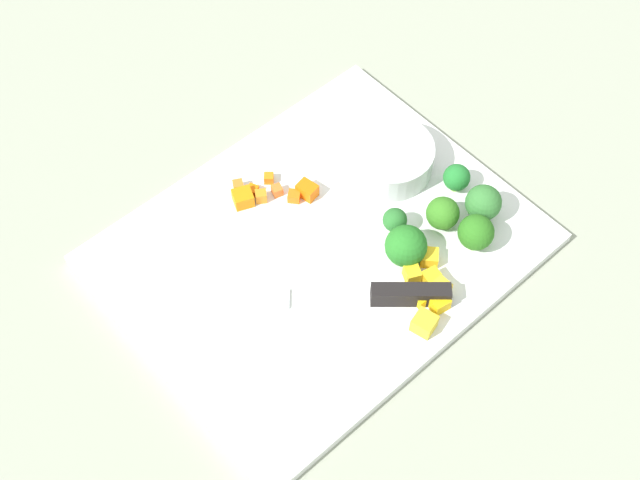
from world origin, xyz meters
TOP-DOWN VIEW (x-y plane):
  - ground_plane at (0.00, 0.00)m, footprint 4.00×4.00m
  - cutting_board at (0.00, 0.00)m, footprint 0.40×0.32m
  - prep_bowl at (0.12, 0.03)m, footprint 0.10×0.10m
  - chef_knife at (-0.02, -0.07)m, footprint 0.24×0.22m
  - carrot_dice_0 at (-0.01, 0.10)m, footprint 0.01×0.01m
  - carrot_dice_1 at (0.01, 0.10)m, footprint 0.01×0.01m
  - carrot_dice_2 at (0.03, 0.06)m, footprint 0.02×0.02m
  - carrot_dice_3 at (-0.01, 0.08)m, footprint 0.02×0.02m
  - carrot_dice_4 at (0.02, 0.06)m, footprint 0.02×0.02m
  - carrot_dice_5 at (-0.02, 0.11)m, footprint 0.01×0.01m
  - carrot_dice_6 at (0.01, 0.08)m, footprint 0.01×0.01m
  - carrot_dice_7 at (-0.02, 0.09)m, footprint 0.03×0.03m
  - pepper_dice_0 at (0.04, -0.09)m, footprint 0.02×0.02m
  - pepper_dice_1 at (0.05, -0.11)m, footprint 0.02×0.02m
  - pepper_dice_2 at (0.05, -0.12)m, footprint 0.02×0.02m
  - pepper_dice_3 at (0.01, -0.14)m, footprint 0.02×0.02m
  - pepper_dice_4 at (0.06, -0.06)m, footprint 0.02×0.02m
  - pepper_dice_5 at (0.07, -0.09)m, footprint 0.02×0.02m
  - pepper_dice_6 at (0.03, -0.11)m, footprint 0.01×0.01m
  - pepper_dice_7 at (0.04, -0.13)m, footprint 0.02×0.02m
  - broccoli_floret_0 at (0.15, -0.08)m, footprint 0.04×0.04m
  - broccoli_floret_1 at (0.07, -0.04)m, footprint 0.02×0.02m
  - broccoli_floret_2 at (0.12, -0.10)m, footprint 0.04×0.04m
  - broccoli_floret_3 at (0.15, -0.04)m, footprint 0.03×0.03m
  - broccoli_floret_4 at (0.05, -0.07)m, footprint 0.04×0.04m
  - broccoli_floret_5 at (0.11, -0.06)m, footprint 0.03×0.03m

SIDE VIEW (x-z plane):
  - ground_plane at x=0.00m, z-range 0.00..0.00m
  - cutting_board at x=0.00m, z-range 0.00..0.01m
  - carrot_dice_0 at x=-0.01m, z-range 0.01..0.02m
  - carrot_dice_1 at x=0.01m, z-range 0.01..0.02m
  - carrot_dice_4 at x=0.02m, z-range 0.01..0.02m
  - carrot_dice_6 at x=0.01m, z-range 0.01..0.02m
  - pepper_dice_4 at x=0.06m, z-range 0.01..0.02m
  - carrot_dice_5 at x=-0.02m, z-range 0.01..0.02m
  - carrot_dice_3 at x=-0.01m, z-range 0.01..0.02m
  - pepper_dice_6 at x=0.03m, z-range 0.01..0.03m
  - pepper_dice_5 at x=0.07m, z-range 0.01..0.03m
  - pepper_dice_7 at x=0.04m, z-range 0.01..0.03m
  - carrot_dice_7 at x=-0.02m, z-range 0.01..0.03m
  - carrot_dice_2 at x=0.03m, z-range 0.01..0.03m
  - pepper_dice_1 at x=0.05m, z-range 0.01..0.03m
  - chef_knife at x=-0.02m, z-range 0.01..0.03m
  - pepper_dice_2 at x=0.05m, z-range 0.01..0.03m
  - pepper_dice_0 at x=0.04m, z-range 0.01..0.03m
  - pepper_dice_3 at x=0.01m, z-range 0.01..0.03m
  - prep_bowl at x=0.12m, z-range 0.01..0.04m
  - broccoli_floret_3 at x=0.15m, z-range 0.01..0.05m
  - broccoli_floret_1 at x=0.07m, z-range 0.01..0.05m
  - broccoli_floret_5 at x=0.11m, z-range 0.01..0.05m
  - broccoli_floret_4 at x=0.05m, z-range 0.01..0.05m
  - broccoli_floret_2 at x=0.12m, z-range 0.01..0.06m
  - broccoli_floret_0 at x=0.15m, z-range 0.01..0.06m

